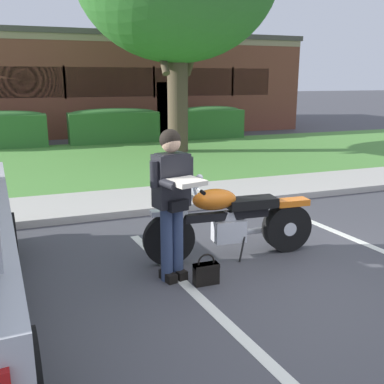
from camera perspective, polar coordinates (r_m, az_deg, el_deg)
ground_plane at (r=5.00m, az=14.45°, el=-12.53°), size 140.00×140.00×0.00m
curb_strip at (r=7.80m, az=0.30°, el=-1.76°), size 60.00×0.20×0.12m
concrete_walk at (r=8.58m, az=-1.69°, el=-0.42°), size 60.00×1.50×0.08m
grass_lawn at (r=12.59m, az=-7.89°, el=4.15°), size 60.00×6.99×0.06m
stall_stripe_0 at (r=4.68m, az=1.60°, el=-13.94°), size 0.57×4.39×0.01m
motorcycle at (r=5.66m, az=5.70°, el=-3.56°), size 2.24×0.82×1.26m
rider_person at (r=4.84m, az=-2.52°, el=-0.21°), size 0.54×0.64×1.70m
handbag at (r=5.00m, az=1.82°, el=-10.19°), size 0.28×0.13×0.36m
hedge_left at (r=15.66m, az=-23.25°, el=7.40°), size 2.79×0.90×1.24m
hedge_center_left at (r=15.89m, az=-10.00°, el=8.42°), size 3.08×0.90×1.24m
hedge_center_right at (r=16.92m, az=2.30°, el=8.97°), size 2.44×0.90×1.24m
brick_building at (r=21.94m, az=-16.98°, el=13.15°), size 20.26×9.06×4.02m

